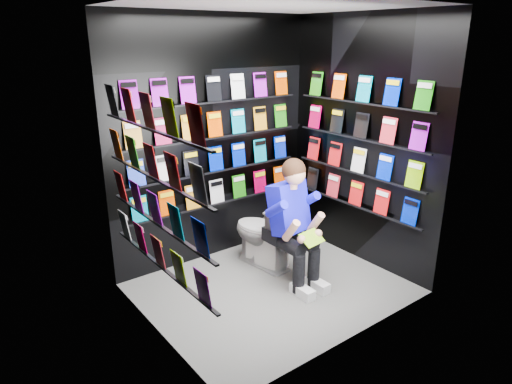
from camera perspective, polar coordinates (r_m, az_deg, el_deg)
floor at (r=4.61m, az=1.99°, el=-11.91°), size 2.40×2.40×0.00m
ceiling at (r=3.97m, az=2.44°, el=22.33°), size 2.40×2.40×0.00m
wall_back at (r=4.89m, az=-5.30°, el=6.28°), size 2.40×0.04×2.60m
wall_front at (r=3.42m, az=12.86°, el=0.35°), size 2.40×0.04×2.60m
wall_left at (r=3.49m, az=-13.21°, el=0.71°), size 0.04×2.00×2.60m
wall_right at (r=4.93m, az=13.10°, el=5.97°), size 0.04×2.00×2.60m
comics_back at (r=4.87m, az=-5.11°, el=6.28°), size 2.10×0.06×1.37m
comics_left at (r=3.50m, az=-12.78°, el=0.88°), size 0.06×1.70×1.37m
comics_right at (r=4.91m, az=12.87°, el=5.99°), size 0.06×1.70×1.37m
toilet at (r=4.89m, az=0.91°, el=-5.19°), size 0.51×0.80×0.73m
longbox at (r=4.99m, az=1.40°, el=-7.33°), size 0.31×0.46×0.32m
longbox_lid at (r=4.91m, az=1.42°, el=-5.51°), size 0.33×0.48×0.03m
reader at (r=4.46m, az=3.95°, el=-2.10°), size 0.60×0.81×1.38m
held_comic at (r=4.30m, az=6.98°, el=-5.72°), size 0.25×0.17×0.10m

